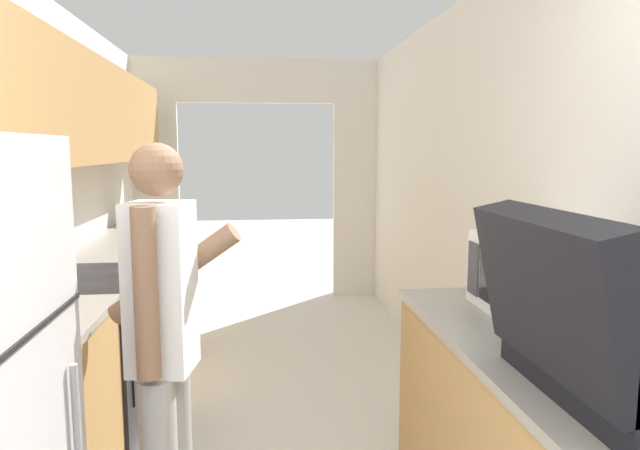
# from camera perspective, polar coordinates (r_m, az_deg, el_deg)

# --- Properties ---
(wall_left) EXTENTS (0.38, 7.65, 2.50)m
(wall_left) POSITION_cam_1_polar(r_m,az_deg,el_deg) (3.35, -27.30, 5.09)
(wall_left) COLOR white
(wall_left) RESTS_ON ground_plane
(wall_right) EXTENTS (0.06, 7.65, 2.50)m
(wall_right) POSITION_cam_1_polar(r_m,az_deg,el_deg) (3.05, 18.89, 0.90)
(wall_right) COLOR white
(wall_right) RESTS_ON ground_plane
(wall_far_with_doorway) EXTENTS (2.91, 0.06, 2.50)m
(wall_far_with_doorway) POSITION_cam_1_polar(r_m,az_deg,el_deg) (5.99, -6.31, 6.18)
(wall_far_with_doorway) COLOR white
(wall_far_with_doorway) RESTS_ON ground_plane
(counter_left) EXTENTS (0.62, 3.96, 0.93)m
(counter_left) POSITION_cam_1_polar(r_m,az_deg,el_deg) (4.10, -19.59, -8.67)
(counter_left) COLOR #B2844C
(counter_left) RESTS_ON ground_plane
(range_oven) EXTENTS (0.66, 0.75, 1.07)m
(range_oven) POSITION_cam_1_polar(r_m,az_deg,el_deg) (3.33, -22.75, -12.57)
(range_oven) COLOR black
(range_oven) RESTS_ON ground_plane
(person) EXTENTS (0.52, 0.42, 1.61)m
(person) POSITION_cam_1_polar(r_m,az_deg,el_deg) (2.16, -15.37, -12.32)
(person) COLOR #9E9E9E
(person) RESTS_ON ground_plane
(suitcase) EXTENTS (0.52, 0.67, 0.50)m
(suitcase) POSITION_cam_1_polar(r_m,az_deg,el_deg) (1.69, 26.41, -9.89)
(suitcase) COLOR black
(suitcase) RESTS_ON counter_right
(microwave) EXTENTS (0.35, 0.54, 0.31)m
(microwave) POSITION_cam_1_polar(r_m,az_deg,el_deg) (2.41, 20.47, -4.89)
(microwave) COLOR white
(microwave) RESTS_ON counter_right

